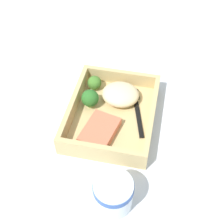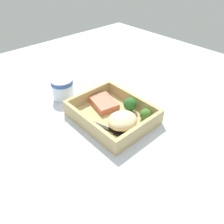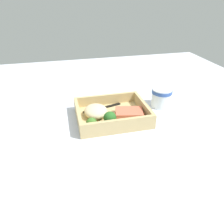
{
  "view_description": "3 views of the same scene",
  "coord_description": "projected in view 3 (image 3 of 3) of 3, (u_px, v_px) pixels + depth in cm",
  "views": [
    {
      "loc": [
        -48.53,
        -10.22,
        60.68
      ],
      "look_at": [
        0.0,
        0.0,
        2.7
      ],
      "focal_mm": 50.0,
      "sensor_mm": 36.0,
      "label": 1
    },
    {
      "loc": [
        41.46,
        -37.86,
        45.76
      ],
      "look_at": [
        0.0,
        0.0,
        2.7
      ],
      "focal_mm": 35.0,
      "sensor_mm": 36.0,
      "label": 2
    },
    {
      "loc": [
        16.43,
        67.22,
        42.04
      ],
      "look_at": [
        0.0,
        0.0,
        2.7
      ],
      "focal_mm": 35.0,
      "sensor_mm": 36.0,
      "label": 3
    }
  ],
  "objects": [
    {
      "name": "ground_plane",
      "position": [
        112.0,
        121.0,
        0.81
      ],
      "size": [
        160.0,
        160.0,
        2.0
      ],
      "primitive_type": "cube",
      "color": "silver"
    },
    {
      "name": "takeout_tray",
      "position": [
        112.0,
        117.0,
        0.81
      ],
      "size": [
        25.62,
        20.65,
        1.2
      ],
      "primitive_type": "cube",
      "color": "tan",
      "rests_on": "ground_plane"
    },
    {
      "name": "tray_rim",
      "position": [
        112.0,
        111.0,
        0.79
      ],
      "size": [
        25.62,
        20.65,
        4.05
      ],
      "color": "tan",
      "rests_on": "takeout_tray"
    },
    {
      "name": "salmon_fillet",
      "position": [
        129.0,
        113.0,
        0.8
      ],
      "size": [
        11.08,
        8.93,
        2.23
      ],
      "primitive_type": "cube",
      "rotation": [
        0.0,
        0.0,
        -0.22
      ],
      "color": "#DD6B4E",
      "rests_on": "takeout_tray"
    },
    {
      "name": "mashed_potatoes",
      "position": [
        96.0,
        111.0,
        0.79
      ],
      "size": [
        8.49,
        9.54,
        4.12
      ],
      "primitive_type": "ellipsoid",
      "color": "beige",
      "rests_on": "takeout_tray"
    },
    {
      "name": "broccoli_floret_1",
      "position": [
        110.0,
        118.0,
        0.73
      ],
      "size": [
        4.4,
        4.4,
        5.05
      ],
      "color": "#7FA45B",
      "rests_on": "takeout_tray"
    },
    {
      "name": "broccoli_floret_2",
      "position": [
        92.0,
        123.0,
        0.72
      ],
      "size": [
        3.7,
        3.7,
        3.9
      ],
      "color": "#7A9F58",
      "rests_on": "takeout_tray"
    },
    {
      "name": "fork",
      "position": [
        100.0,
        109.0,
        0.84
      ],
      "size": [
        15.64,
        5.94,
        0.44
      ],
      "color": "black",
      "rests_on": "takeout_tray"
    },
    {
      "name": "paper_cup",
      "position": [
        161.0,
        97.0,
        0.87
      ],
      "size": [
        7.99,
        7.99,
        7.6
      ],
      "color": "white",
      "rests_on": "ground_plane"
    },
    {
      "name": "receipt_slip",
      "position": [
        182.0,
        117.0,
        0.81
      ],
      "size": [
        11.82,
        14.47,
        0.24
      ],
      "primitive_type": "cube",
      "rotation": [
        0.0,
        0.0,
        0.32
      ],
      "color": "white",
      "rests_on": "ground_plane"
    }
  ]
}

